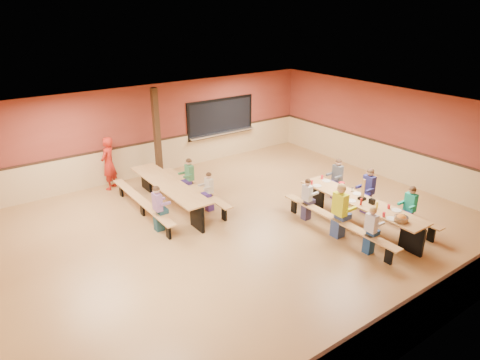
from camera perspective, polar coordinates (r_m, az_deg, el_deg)
ground at (r=11.07m, az=0.43°, el=-6.55°), size 12.00×12.00×0.00m
room_envelope at (r=10.75m, az=0.44°, el=-3.33°), size 12.04×10.04×3.02m
kitchen_pass_through at (r=15.73m, az=-2.58°, el=8.13°), size 2.78×0.28×1.38m
structural_post at (r=13.95m, az=-11.00°, el=5.92°), size 0.18×0.18×3.00m
cafeteria_table_main at (r=11.40m, az=15.64°, el=-3.58°), size 1.91×3.70×0.74m
cafeteria_table_second at (r=12.15m, az=-9.47°, el=-1.38°), size 1.91×3.70×0.74m
seated_child_white_left at (r=10.25m, az=17.00°, el=-6.47°), size 0.34×0.28×1.15m
seated_adult_yellow at (r=10.71m, az=13.12°, el=-4.05°), size 0.45×0.37×1.38m
seated_child_grey_left at (r=11.45m, az=8.89°, el=-2.60°), size 0.34×0.28×1.14m
seated_child_teal_right at (r=11.55m, az=21.66°, el=-3.63°), size 0.37×0.30×1.20m
seated_child_navy_right at (r=12.18m, az=16.72°, el=-1.41°), size 0.40×0.33×1.28m
seated_child_char_right at (r=12.83m, az=12.81°, el=0.11°), size 0.38×0.31×1.23m
seated_child_purple_sec at (r=10.95m, az=-10.90°, el=-3.79°), size 0.36×0.30×1.20m
seated_child_green_sec at (r=12.69m, az=-6.73°, el=0.21°), size 0.37×0.30×1.20m
seated_child_tan_sec at (r=11.83m, az=-4.14°, el=-1.59°), size 0.33×0.27×1.12m
standing_woman at (r=13.74m, az=-17.13°, el=2.13°), size 0.72×0.71×1.67m
punch_pitcher at (r=11.75m, az=13.37°, el=-0.81°), size 0.16×0.16×0.22m
chip_bowl at (r=10.49m, az=20.70°, el=-4.82°), size 0.32×0.32×0.15m
napkin_dispenser at (r=11.17m, az=17.19°, el=-2.74°), size 0.10×0.14×0.13m
condiment_mustard at (r=10.95m, az=17.79°, el=-3.21°), size 0.06×0.06×0.17m
condiment_ketchup at (r=11.02m, az=15.85°, el=-2.81°), size 0.06×0.06×0.17m
table_paddle at (r=11.30m, az=16.01°, el=-1.90°), size 0.16×0.16×0.56m
place_settings at (r=11.29m, az=15.78°, el=-2.35°), size 0.65×3.30×0.11m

